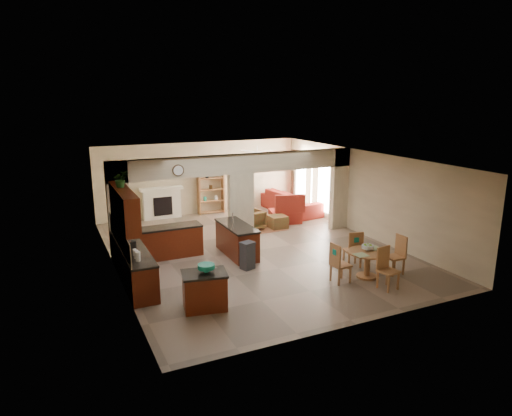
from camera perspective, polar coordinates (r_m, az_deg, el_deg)
name	(u,v)px	position (r m, az deg, el deg)	size (l,w,h in m)	color
floor	(254,251)	(13.76, -0.24, -5.36)	(10.00, 10.00, 0.00)	#776453
ceiling	(254,158)	(13.10, -0.25, 6.28)	(10.00, 10.00, 0.00)	white
wall_back	(201,178)	(17.93, -6.94, 3.73)	(8.00, 8.00, 0.00)	beige
wall_front	(360,260)	(9.25, 12.88, -6.32)	(8.00, 8.00, 0.00)	beige
wall_left	(113,221)	(12.29, -17.45, -1.55)	(10.00, 10.00, 0.00)	beige
wall_right	(364,193)	(15.42, 13.39, 1.78)	(10.00, 10.00, 0.00)	beige
partition_left_pier	(119,211)	(13.29, -16.76, -0.36)	(0.60, 0.25, 2.80)	beige
partition_center_pier	(241,208)	(14.32, -1.91, 0.01)	(0.80, 0.25, 2.20)	beige
partition_right_pier	(339,189)	(16.03, 10.35, 2.39)	(0.60, 0.25, 2.80)	beige
partition_header	(240,164)	(14.05, -1.96, 5.56)	(8.00, 0.25, 0.60)	beige
kitchen_counter	(146,254)	(12.44, -13.59, -5.62)	(2.52, 3.29, 1.48)	#481108
upper_cabinets	(124,207)	(11.42, -16.19, 0.08)	(0.35, 2.40, 0.90)	#481108
peninsula	(237,240)	(13.29, -2.39, -4.00)	(0.70, 1.85, 0.91)	#481108
wall_clock	(178,170)	(13.27, -9.70, 4.65)	(0.34, 0.34, 0.03)	#452F17
rug	(260,228)	(16.05, 0.52, -2.50)	(1.60, 1.30, 0.01)	brown
fireplace	(162,203)	(17.51, -11.68, 0.67)	(1.60, 0.35, 1.20)	white
shelving_unit	(211,191)	(17.97, -5.66, 2.16)	(1.00, 0.32, 1.80)	brown
window_a	(325,187)	(17.27, 8.58, 2.61)	(0.02, 0.90, 1.90)	white
window_b	(302,180)	(18.68, 5.72, 3.55)	(0.02, 0.90, 1.90)	white
glazed_door	(313,187)	(18.00, 7.08, 2.63)	(0.02, 0.70, 2.10)	white
drape_a_left	(333,190)	(16.76, 9.60, 2.22)	(0.10, 0.28, 2.30)	#391617
drape_a_right	(315,184)	(17.74, 7.41, 2.95)	(0.10, 0.28, 2.30)	#391617
drape_b_left	(308,182)	(18.16, 6.57, 3.22)	(0.10, 0.28, 2.30)	#391617
drape_b_right	(293,177)	(19.17, 4.71, 3.84)	(0.10, 0.28, 2.30)	#391617
ceiling_fan	(257,152)	(16.46, 0.14, 7.01)	(1.00, 1.00, 0.10)	white
kitchen_island	(205,290)	(10.13, -6.44, -10.20)	(1.07, 0.85, 0.83)	#481108
teal_bowl	(206,268)	(9.97, -6.24, -7.48)	(0.37, 0.37, 0.17)	#13836B
trash_can	(247,257)	(12.26, -1.08, -6.08)	(0.33, 0.28, 0.70)	#2C2C2E
dining_table	(367,260)	(12.01, 13.76, -6.31)	(1.02, 1.02, 0.70)	brown
fruit_bowl	(368,247)	(11.98, 13.79, -4.80)	(0.31, 0.31, 0.17)	#5FA623
sofa	(291,202)	(18.21, 4.42, 0.78)	(1.11, 2.85, 0.83)	maroon
chaise	(285,216)	(16.81, 3.65, -1.01)	(1.09, 0.89, 0.43)	maroon
armchair	(252,220)	(15.84, -0.46, -1.49)	(0.71, 0.73, 0.66)	maroon
ottoman	(278,222)	(16.05, 2.71, -1.72)	(0.60, 0.60, 0.44)	maroon
plant	(120,179)	(11.51, -16.59, 3.49)	(0.37, 0.32, 0.41)	#1D4412
chair_north	(354,248)	(12.57, 12.15, -4.91)	(0.50, 0.50, 1.02)	brown
chair_east	(397,253)	(12.47, 17.26, -5.39)	(0.44, 0.43, 1.02)	brown
chair_south	(386,266)	(11.47, 15.93, -7.00)	(0.48, 0.48, 1.02)	brown
chair_west	(338,262)	(11.49, 10.23, -6.62)	(0.44, 0.44, 1.02)	brown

